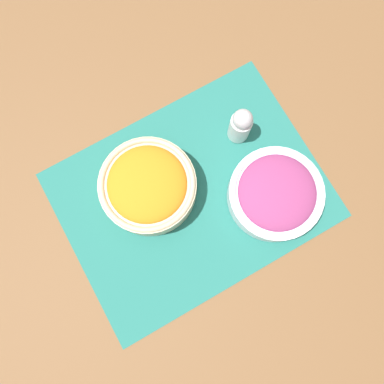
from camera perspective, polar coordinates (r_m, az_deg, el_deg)
name	(u,v)px	position (r m, az deg, el deg)	size (l,w,h in m)	color
ground_plane	(192,195)	(0.80, 0.00, -0.46)	(3.00, 3.00, 0.00)	brown
placemat	(192,195)	(0.79, 0.00, -0.43)	(0.54, 0.41, 0.00)	#236B60
carrot_bowl	(148,186)	(0.76, -6.69, 0.90)	(0.19, 0.19, 0.09)	#C6B28E
onion_bowl	(276,194)	(0.77, 12.64, -0.26)	(0.19, 0.19, 0.07)	silver
pepper_shaker	(241,125)	(0.79, 7.42, 10.08)	(0.05, 0.05, 0.10)	silver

